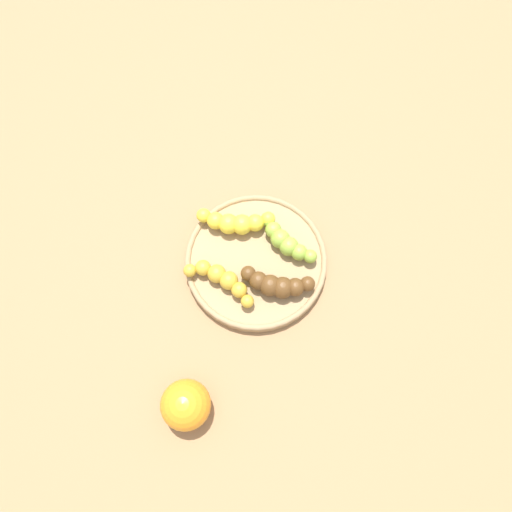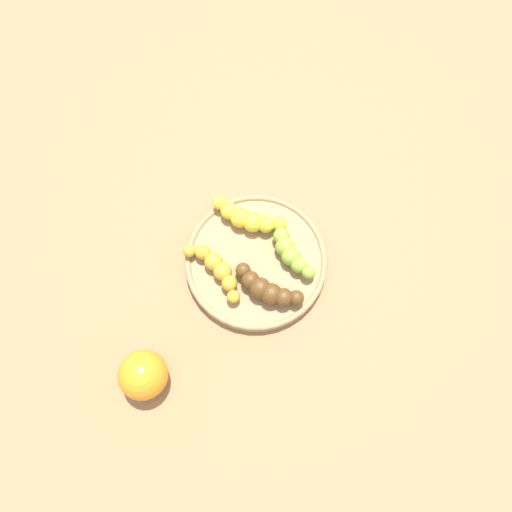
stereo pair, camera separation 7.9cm
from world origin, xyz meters
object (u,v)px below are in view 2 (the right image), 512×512
fruit_bowl (256,261)px  banana_yellow (247,218)px  banana_spotted (216,268)px  banana_overripe (267,289)px  banana_green (289,251)px  orange_fruit (143,375)px

fruit_bowl → banana_yellow: bearing=-162.7°
banana_spotted → banana_overripe: bearing=-65.7°
banana_spotted → banana_yellow: (-0.09, 0.04, 0.00)m
banana_green → orange_fruit: (0.22, -0.21, 0.00)m
banana_overripe → banana_green: banana_overripe is taller
orange_fruit → banana_yellow: bearing=154.2°
fruit_bowl → banana_yellow: 0.07m
banana_spotted → fruit_bowl: bearing=-25.2°
banana_spotted → banana_green: (-0.04, 0.12, 0.00)m
banana_green → banana_yellow: bearing=-68.5°
banana_overripe → banana_yellow: bearing=-137.4°
banana_spotted → banana_green: 0.12m
fruit_bowl → orange_fruit: size_ratio=3.15×
banana_green → orange_fruit: orange_fruit is taller
orange_fruit → banana_spotted: bearing=153.6°
banana_green → banana_overripe: bearing=31.1°
orange_fruit → fruit_bowl: bearing=143.4°
fruit_bowl → banana_overripe: size_ratio=2.09×
fruit_bowl → banana_green: banana_green is taller
fruit_bowl → banana_overripe: (0.05, 0.02, 0.02)m
banana_yellow → orange_fruit: bearing=-10.1°
banana_spotted → orange_fruit: bearing=-163.7°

